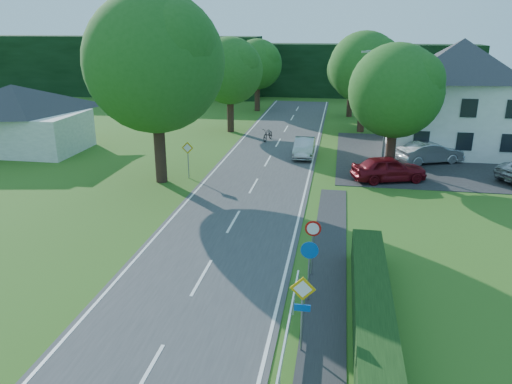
% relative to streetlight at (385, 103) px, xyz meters
% --- Properties ---
extents(road, '(7.00, 80.00, 0.04)m').
position_rel_streetlight_xyz_m(road, '(-8.06, -10.00, -4.44)').
color(road, '#38383A').
rests_on(road, ground).
extents(parking_pad, '(14.00, 16.00, 0.04)m').
position_rel_streetlight_xyz_m(parking_pad, '(3.94, 3.00, -4.44)').
color(parking_pad, '#252527').
rests_on(parking_pad, ground).
extents(line_edge_left, '(0.12, 80.00, 0.01)m').
position_rel_streetlight_xyz_m(line_edge_left, '(-11.31, -10.00, -4.42)').
color(line_edge_left, white).
rests_on(line_edge_left, road).
extents(line_edge_right, '(0.12, 80.00, 0.01)m').
position_rel_streetlight_xyz_m(line_edge_right, '(-4.81, -10.00, -4.42)').
color(line_edge_right, white).
rests_on(line_edge_right, road).
extents(line_centre, '(0.12, 80.00, 0.01)m').
position_rel_streetlight_xyz_m(line_centre, '(-8.06, -10.00, -4.42)').
color(line_centre, white).
rests_on(line_centre, road).
extents(tree_main, '(9.40, 9.40, 11.64)m').
position_rel_streetlight_xyz_m(tree_main, '(-14.06, -6.00, 1.36)').
color(tree_main, '#205519').
rests_on(tree_main, ground).
extents(tree_left_far, '(7.00, 7.00, 8.58)m').
position_rel_streetlight_xyz_m(tree_left_far, '(-13.06, 10.00, -0.17)').
color(tree_left_far, '#205519').
rests_on(tree_left_far, ground).
extents(tree_right_far, '(7.40, 7.40, 9.09)m').
position_rel_streetlight_xyz_m(tree_right_far, '(-1.06, 12.00, 0.08)').
color(tree_right_far, '#205519').
rests_on(tree_right_far, ground).
extents(tree_left_back, '(6.60, 6.60, 8.07)m').
position_rel_streetlight_xyz_m(tree_left_back, '(-12.56, 22.00, -0.43)').
color(tree_left_back, '#205519').
rests_on(tree_left_back, ground).
extents(tree_right_back, '(6.20, 6.20, 7.56)m').
position_rel_streetlight_xyz_m(tree_right_back, '(-2.06, 20.00, -0.68)').
color(tree_right_back, '#205519').
rests_on(tree_right_back, ground).
extents(tree_right_mid, '(7.00, 7.00, 8.58)m').
position_rel_streetlight_xyz_m(tree_right_mid, '(0.44, -2.00, -0.17)').
color(tree_right_mid, '#205519').
rests_on(tree_right_mid, ground).
extents(treeline_left, '(44.00, 6.00, 8.00)m').
position_rel_streetlight_xyz_m(treeline_left, '(-36.06, 32.00, -0.46)').
color(treeline_left, black).
rests_on(treeline_left, ground).
extents(treeline_right, '(30.00, 5.00, 7.00)m').
position_rel_streetlight_xyz_m(treeline_right, '(-0.06, 36.00, -0.96)').
color(treeline_right, black).
rests_on(treeline_right, ground).
extents(bungalow_left, '(11.00, 6.50, 5.20)m').
position_rel_streetlight_xyz_m(bungalow_left, '(-28.06, 0.00, -1.75)').
color(bungalow_left, '#B3B2AE').
rests_on(bungalow_left, ground).
extents(house_white, '(10.60, 8.40, 8.60)m').
position_rel_streetlight_xyz_m(house_white, '(5.94, 6.00, -0.06)').
color(house_white, silver).
rests_on(house_white, ground).
extents(streetlight, '(2.03, 0.18, 8.00)m').
position_rel_streetlight_xyz_m(streetlight, '(0.00, 0.00, 0.00)').
color(streetlight, gray).
rests_on(streetlight, ground).
extents(sign_priority_right, '(0.78, 0.09, 2.59)m').
position_rel_streetlight_xyz_m(sign_priority_right, '(-3.76, -22.02, -2.67)').
color(sign_priority_right, gray).
rests_on(sign_priority_right, ground).
extents(sign_roundabout, '(0.64, 0.08, 2.37)m').
position_rel_streetlight_xyz_m(sign_roundabout, '(-3.76, -19.02, -2.79)').
color(sign_roundabout, gray).
rests_on(sign_roundabout, ground).
extents(sign_speed_limit, '(0.64, 0.11, 2.37)m').
position_rel_streetlight_xyz_m(sign_speed_limit, '(-3.76, -17.03, -2.70)').
color(sign_speed_limit, gray).
rests_on(sign_speed_limit, ground).
extents(sign_priority_left, '(0.78, 0.09, 2.44)m').
position_rel_streetlight_xyz_m(sign_priority_left, '(-12.56, -5.02, -2.75)').
color(sign_priority_left, gray).
rests_on(sign_priority_left, ground).
extents(moving_car, '(1.48, 4.20, 1.38)m').
position_rel_streetlight_xyz_m(moving_car, '(-5.54, 1.83, -3.73)').
color(moving_car, '#A7A8AC').
rests_on(moving_car, road).
extents(motorcycle, '(1.09, 2.14, 1.07)m').
position_rel_streetlight_xyz_m(motorcycle, '(-9.04, 6.72, -3.89)').
color(motorcycle, black).
rests_on(motorcycle, road).
extents(parked_car_red, '(5.07, 3.25, 1.61)m').
position_rel_streetlight_xyz_m(parked_car_red, '(0.28, -3.50, -3.62)').
color(parked_car_red, maroon).
rests_on(parked_car_red, parking_pad).
extents(parked_car_silver_a, '(4.92, 3.34, 1.53)m').
position_rel_streetlight_xyz_m(parked_car_silver_a, '(3.60, 1.51, -3.66)').
color(parked_car_silver_a, '#A4A3A8').
rests_on(parked_car_silver_a, parking_pad).
extents(parasol, '(2.32, 2.36, 1.96)m').
position_rel_streetlight_xyz_m(parasol, '(2.00, 5.00, -3.44)').
color(parasol, '#A60D29').
rests_on(parasol, parking_pad).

